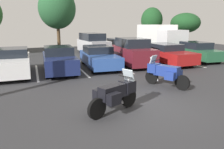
# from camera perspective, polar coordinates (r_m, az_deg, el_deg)

# --- Properties ---
(ground) EXTENTS (44.00, 44.00, 0.10)m
(ground) POSITION_cam_1_polar(r_m,az_deg,el_deg) (8.01, 8.40, -8.44)
(ground) COLOR #2D2D30
(motorcycle_touring) EXTENTS (2.01, 1.21, 1.37)m
(motorcycle_touring) POSITION_cam_1_polar(r_m,az_deg,el_deg) (7.18, 0.96, -5.02)
(motorcycle_touring) COLOR black
(motorcycle_touring) RESTS_ON ground
(motorcycle_second) EXTENTS (1.32, 2.04, 1.42)m
(motorcycle_second) POSITION_cam_1_polar(r_m,az_deg,el_deg) (10.40, 13.71, 0.52)
(motorcycle_second) COLOR black
(motorcycle_second) RESTS_ON ground
(parking_stripes) EXTENTS (21.57, 4.86, 0.01)m
(parking_stripes) POSITION_cam_1_polar(r_m,az_deg,el_deg) (14.24, -8.27, 1.38)
(parking_stripes) COLOR silver
(parking_stripes) RESTS_ON ground
(car_white) EXTENTS (1.81, 4.47, 1.53)m
(car_white) POSITION_cam_1_polar(r_m,az_deg,el_deg) (13.61, -24.52, 2.93)
(car_white) COLOR white
(car_white) RESTS_ON ground
(car_navy) EXTENTS (1.93, 4.53, 1.56)m
(car_navy) POSITION_cam_1_polar(r_m,az_deg,el_deg) (13.60, -13.74, 3.76)
(car_navy) COLOR navy
(car_navy) RESTS_ON ground
(car_blue) EXTENTS (2.04, 4.82, 1.42)m
(car_blue) POSITION_cam_1_polar(r_m,az_deg,el_deg) (14.68, -3.45, 4.56)
(car_blue) COLOR #2D519E
(car_blue) RESTS_ON ground
(car_maroon) EXTENTS (2.00, 4.30, 1.90)m
(car_maroon) POSITION_cam_1_polar(r_m,az_deg,el_deg) (15.40, 5.52, 5.86)
(car_maroon) COLOR maroon
(car_maroon) RESTS_ON ground
(car_red) EXTENTS (2.01, 4.81, 1.44)m
(car_red) POSITION_cam_1_polar(r_m,az_deg,el_deg) (16.64, 14.20, 5.31)
(car_red) COLOR maroon
(car_red) RESTS_ON ground
(car_green) EXTENTS (1.99, 4.29, 1.47)m
(car_green) POSITION_cam_1_polar(r_m,az_deg,el_deg) (18.70, 21.44, 5.64)
(car_green) COLOR #235638
(car_green) RESTS_ON ground
(car_far_silver) EXTENTS (2.26, 4.68, 2.02)m
(car_far_silver) POSITION_cam_1_polar(r_m,az_deg,el_deg) (21.19, -5.02, 8.04)
(car_far_silver) COLOR #B7B7BC
(car_far_silver) RESTS_ON ground
(car_far_black) EXTENTS (1.98, 4.82, 1.45)m
(car_far_black) POSITION_cam_1_polar(r_m,az_deg,el_deg) (21.87, 2.00, 7.49)
(car_far_black) COLOR black
(car_far_black) RESTS_ON ground
(box_truck) EXTENTS (2.35, 6.07, 2.79)m
(box_truck) POSITION_cam_1_polar(r_m,az_deg,el_deg) (22.99, 12.30, 9.41)
(box_truck) COLOR silver
(box_truck) RESTS_ON ground
(tree_right) EXTENTS (2.71, 2.71, 4.90)m
(tree_right) POSITION_cam_1_polar(r_m,az_deg,el_deg) (28.92, 10.40, 13.81)
(tree_right) COLOR #4C3823
(tree_right) RESTS_ON ground
(tree_rear) EXTENTS (3.87, 3.87, 4.30)m
(tree_rear) POSITION_cam_1_polar(r_m,az_deg,el_deg) (31.17, 18.69, 12.69)
(tree_rear) COLOR #4C3823
(tree_rear) RESTS_ON ground
(tree_center_left) EXTENTS (4.07, 4.07, 6.75)m
(tree_center_left) POSITION_cam_1_polar(r_m,az_deg,el_deg) (25.73, -14.21, 16.43)
(tree_center_left) COLOR #4C3823
(tree_center_left) RESTS_ON ground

